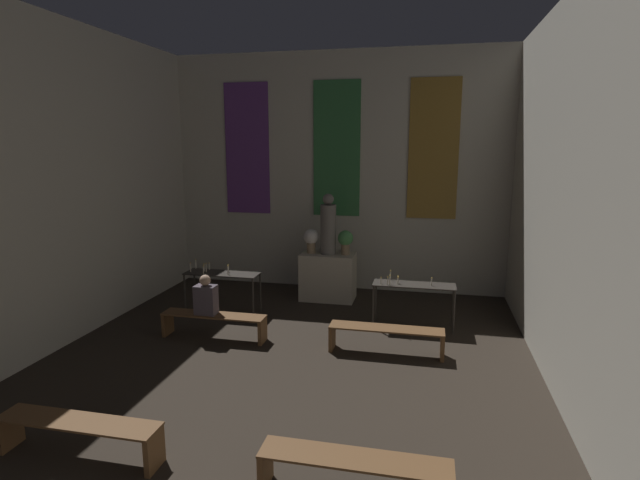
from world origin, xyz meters
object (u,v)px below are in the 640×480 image
statue (328,226)px  pew_back_right (386,335)px  person_seated (206,297)px  flower_vase_right (345,240)px  candle_rack_right (413,289)px  pew_second_left (79,431)px  pew_back_left (214,321)px  candle_rack_left (222,278)px  flower_vase_left (311,239)px  pew_second_right (354,469)px  altar (328,276)px

statue → pew_back_right: (1.47, -2.59, -1.27)m
person_seated → pew_back_right: bearing=-0.0°
flower_vase_right → candle_rack_right: (1.47, -1.32, -0.59)m
pew_second_left → pew_back_left: 3.40m
candle_rack_left → pew_back_left: 1.39m
flower_vase_left → candle_rack_right: size_ratio=0.35×
pew_back_left → person_seated: size_ratio=2.63×
flower_vase_left → flower_vase_right: (0.74, 0.00, 0.00)m
pew_back_right → person_seated: (-3.06, 0.00, 0.41)m
pew_second_right → flower_vase_right: bearing=100.4°
altar → person_seated: (-1.59, -2.59, 0.23)m
pew_second_left → flower_vase_right: bearing=73.0°
statue → pew_back_left: size_ratio=0.70×
pew_back_right → altar: bearing=119.5°
flower_vase_right → pew_second_left: 6.34m
flower_vase_left → pew_back_right: 3.32m
statue → person_seated: (-1.59, -2.59, -0.86)m
pew_second_left → pew_back_right: (2.93, 3.40, 0.00)m
person_seated → pew_second_left: bearing=-87.9°
candle_rack_right → pew_back_left: 3.56m
candle_rack_left → candle_rack_right: bearing=-0.0°
pew_second_right → person_seated: size_ratio=2.63×
candle_rack_left → pew_back_right: bearing=-21.0°
flower_vase_left → pew_second_right: size_ratio=0.28×
altar → pew_second_right: size_ratio=0.63×
pew_second_left → person_seated: bearing=92.1°
flower_vase_left → pew_back_left: bearing=-113.0°
candle_rack_right → pew_back_left: bearing=-158.9°
statue → pew_back_right: 3.23m
pew_second_left → pew_back_left: same height
pew_second_right → pew_back_left: size_ratio=1.00×
statue → pew_second_left: 6.29m
pew_second_left → candle_rack_left: bearing=94.7°
flower_vase_right → pew_back_left: 3.32m
statue → pew_second_right: bearing=-76.2°
candle_rack_left → pew_second_left: size_ratio=0.81×
flower_vase_right → pew_back_right: bearing=-67.0°
flower_vase_left → pew_back_left: 2.98m
person_seated → flower_vase_right: bearing=52.8°
altar → candle_rack_left: (-1.85, -1.31, 0.22)m
pew_second_left → person_seated: person_seated is taller
altar → candle_rack_left: bearing=-144.7°
altar → pew_second_left: (-1.47, -5.99, -0.19)m
flower_vase_left → pew_second_right: 6.34m
pew_second_left → altar: bearing=76.2°
flower_vase_right → pew_second_right: (1.10, -5.99, -0.99)m
flower_vase_right → pew_back_left: size_ratio=0.28×
pew_back_left → pew_back_right: (2.93, 0.00, 0.00)m
statue → pew_second_left: statue is taller
altar → statue: (0.00, 0.00, 1.08)m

